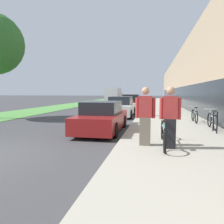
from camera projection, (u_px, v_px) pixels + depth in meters
sidewalk_slab at (162, 107)px, 25.35m from camera, size 4.09×70.00×0.14m
storefront_facade at (210, 81)px, 31.56m from camera, size 10.01×70.00×6.85m
lawn_strip at (77, 104)px, 31.46m from camera, size 4.18×70.00×0.03m
tandem_bicycle at (163, 133)px, 6.53m from camera, size 0.52×2.41×0.83m
person_rider at (170, 117)px, 6.15m from camera, size 0.60×0.23×1.75m
person_bystander at (145, 116)px, 6.52m from camera, size 0.59×0.23×1.75m
bike_rack_hoop at (215, 119)px, 8.67m from camera, size 0.05×0.60×0.84m
cruiser_bike_nearest at (212, 121)px, 9.54m from camera, size 0.52×1.62×0.84m
cruiser_bike_middle at (195, 116)px, 11.60m from camera, size 0.52×1.66×0.84m
parked_sedan_curbside at (102, 118)px, 9.62m from camera, size 1.78×4.22×1.33m
vintage_roadster_curbside at (121, 107)px, 15.71m from camera, size 1.80×4.30×1.43m
parked_sedan_far at (131, 103)px, 21.92m from camera, size 1.83×4.59×1.53m
moving_truck at (114, 95)px, 39.27m from camera, size 2.37×6.17×2.54m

